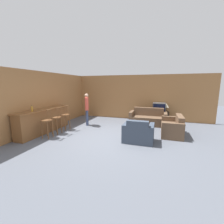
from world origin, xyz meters
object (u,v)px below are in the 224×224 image
Objects in this scene: loveseat_right at (173,128)px; tv at (159,107)px; bottle at (32,109)px; book_on_table at (144,122)px; bar_chair_mid at (57,120)px; armchair_near at (138,133)px; bar_chair_near at (47,123)px; person_by_window at (87,107)px; table_lamp at (166,106)px; couch_far at (148,119)px; tv_unit at (159,117)px; coffee_table at (142,124)px; bar_chair_far at (65,117)px.

loveseat_right is 2.13× the size of tv.
bottle is 4.62m from book_on_table.
armchair_near is at bearing 1.94° from bar_chair_mid.
book_on_table is (-1.18, 0.27, 0.09)m from loveseat_right.
bar_chair_near is 0.55m from bar_chair_mid.
bottle reaches higher than book_on_table.
loveseat_right is 0.89× the size of person_by_window.
person_by_window is at bearing 175.56° from loveseat_right.
table_lamp is at bearing 0.48° from tv.
tv is at bearing 57.29° from couch_far.
couch_far is 2.72× the size of tv.
couch_far is at bearing -122.61° from tv_unit.
coffee_table is at bearing 22.60° from bar_chair_mid.
bottle is (-4.08, -3.30, 0.82)m from couch_far.
tv_unit is (0.64, 3.37, -0.02)m from armchair_near.
book_on_table is at bearing 167.10° from loveseat_right.
bar_chair_far is 3.54m from book_on_table.
couch_far is 1.76m from loveseat_right.
coffee_table is at bearing 30.13° from bar_chair_near.
bar_chair_near reaches higher than armchair_near.
bar_chair_near reaches higher than coffee_table.
tv_unit reaches higher than book_on_table.
bottle is at bearing -140.37° from table_lamp.
bar_chair_mid is 1.21× the size of coffee_table.
book_on_table is at bearing -107.55° from tv.
bar_chair_far is at bearing 90.03° from bar_chair_mid.
bar_chair_mid reaches higher than couch_far.
bottle reaches higher than tv.
loveseat_right is (1.22, 1.19, -0.00)m from armchair_near.
tv is 0.38m from table_lamp.
loveseat_right is at bearing 44.30° from armchair_near.
couch_far is 2.57m from armchair_near.
bar_chair_far is at bearing 90.02° from bar_chair_near.
person_by_window reaches higher than bar_chair_near.
bar_chair_mid is 2.43× the size of table_lamp.
bar_chair_mid is 1.00× the size of bar_chair_far.
bar_chair_mid is 3.61m from coffee_table.
bar_chair_far is 1.21× the size of coffee_table.
bar_chair_far is 2.43× the size of table_lamp.
loveseat_right is at bearing -12.90° from book_on_table.
bottle is at bearing -172.78° from bar_chair_near.
bottle is at bearing -138.23° from tv.
loveseat_right is (4.58, 1.85, -0.29)m from bar_chair_near.
armchair_near is 1.14× the size of coffee_table.
coffee_table is (3.33, 1.93, -0.28)m from bar_chair_near.
armchair_near is (3.36, -0.49, -0.29)m from bar_chair_far.
bar_chair_near is 4.62× the size of bottle.
bar_chair_far reaches higher than coffee_table.
bar_chair_near and bar_chair_far have the same top height.
tv is at bearing -179.52° from table_lamp.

